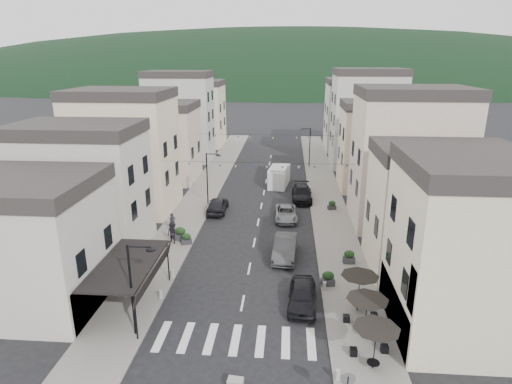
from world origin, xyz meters
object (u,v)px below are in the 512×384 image
(parked_car_a, at_px, (302,295))
(pedestrian_b, at_px, (172,234))
(parked_car_c, at_px, (286,213))
(pedestrian_a, at_px, (173,222))
(parked_car_b, at_px, (285,248))
(parked_car_d, at_px, (302,193))
(delivery_van, at_px, (279,176))
(parked_car_e, at_px, (218,205))

(parked_car_a, xyz_separation_m, pedestrian_b, (-11.36, 9.02, 0.27))
(parked_car_c, distance_m, pedestrian_a, 11.59)
(parked_car_b, relative_size, parked_car_d, 0.92)
(pedestrian_a, bearing_deg, parked_car_a, -69.87)
(parked_car_b, bearing_deg, parked_car_c, 93.58)
(parked_car_a, height_order, delivery_van, delivery_van)
(parked_car_d, height_order, delivery_van, delivery_van)
(parked_car_c, xyz_separation_m, parked_car_e, (-7.40, 1.59, 0.15))
(parked_car_d, height_order, pedestrian_b, pedestrian_b)
(parked_car_b, relative_size, pedestrian_b, 2.77)
(parked_car_b, xyz_separation_m, delivery_van, (-1.01, 20.96, 0.43))
(delivery_van, bearing_deg, parked_car_a, -78.10)
(parked_car_e, distance_m, pedestrian_a, 6.72)
(parked_car_b, bearing_deg, pedestrian_b, 173.97)
(parked_car_c, bearing_deg, parked_car_a, -87.79)
(parked_car_c, height_order, parked_car_e, parked_car_e)
(parked_car_d, bearing_deg, parked_car_b, -97.39)
(parked_car_b, height_order, pedestrian_b, pedestrian_b)
(parked_car_b, distance_m, parked_car_e, 12.72)
(pedestrian_a, relative_size, pedestrian_b, 0.94)
(parked_car_a, bearing_deg, parked_car_e, 119.17)
(pedestrian_b, bearing_deg, parked_car_a, -10.39)
(parked_car_d, bearing_deg, delivery_van, 115.05)
(parked_car_d, distance_m, pedestrian_a, 16.43)
(parked_car_a, distance_m, pedestrian_b, 14.51)
(parked_car_a, bearing_deg, pedestrian_b, 144.63)
(parked_car_a, xyz_separation_m, parked_car_b, (-1.25, 7.31, 0.07))
(pedestrian_b, bearing_deg, parked_car_d, 76.40)
(parked_car_e, bearing_deg, pedestrian_b, 72.85)
(parked_car_a, xyz_separation_m, parked_car_e, (-8.65, 17.66, 0.03))
(parked_car_e, bearing_deg, parked_car_d, -152.38)
(parked_car_c, xyz_separation_m, delivery_van, (-1.01, 12.20, 0.61))
(delivery_van, bearing_deg, pedestrian_b, -107.98)
(parked_car_b, relative_size, parked_car_c, 1.07)
(parked_car_d, distance_m, parked_car_e, 10.36)
(parked_car_a, bearing_deg, parked_car_d, 91.67)
(delivery_van, distance_m, pedestrian_a, 19.10)
(parked_car_b, xyz_separation_m, parked_car_e, (-7.40, 10.35, -0.03))
(pedestrian_b, bearing_deg, parked_car_e, 100.63)
(parked_car_d, bearing_deg, parked_car_e, -153.25)
(pedestrian_b, bearing_deg, delivery_van, 92.75)
(parked_car_a, relative_size, parked_car_d, 0.82)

